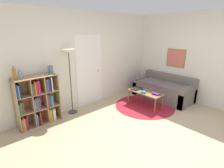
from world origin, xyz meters
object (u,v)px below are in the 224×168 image
object	(u,v)px
bookshelf	(37,101)
floor_lamp	(69,58)
bottle_left	(14,74)
couch	(164,90)
laptop	(137,89)
bowl	(144,92)
vase_on_shelf	(50,70)
cup	(151,90)
bottle_middle	(20,75)
coffee_table	(145,93)

from	to	relation	value
bookshelf	floor_lamp	xyz separation A→B (m)	(0.86, -0.01, 0.90)
bookshelf	bottle_left	xyz separation A→B (m)	(-0.37, -0.00, 0.70)
couch	laptop	size ratio (longest dim) A/B	5.05
bowl	laptop	bearing A→B (deg)	71.38
floor_lamp	vase_on_shelf	xyz separation A→B (m)	(-0.48, 0.01, -0.22)
bottle_left	laptop	bearing A→B (deg)	-13.41
bottle_left	vase_on_shelf	bearing A→B (deg)	0.23
bookshelf	cup	xyz separation A→B (m)	(2.76, -1.13, -0.09)
laptop	cup	world-z (taller)	cup
floor_lamp	laptop	xyz separation A→B (m)	(1.77, -0.70, -1.01)
cup	bottle_middle	bearing A→B (deg)	159.90
floor_lamp	coffee_table	xyz separation A→B (m)	(1.76, -1.03, -1.07)
bowl	vase_on_shelf	distance (m)	2.50
floor_lamp	vase_on_shelf	bearing A→B (deg)	178.41
bookshelf	laptop	world-z (taller)	bookshelf
bowl	vase_on_shelf	world-z (taller)	vase_on_shelf
vase_on_shelf	floor_lamp	bearing A→B (deg)	-1.59
bottle_middle	vase_on_shelf	world-z (taller)	bottle_middle
laptop	bottle_middle	xyz separation A→B (m)	(-2.89, 0.70, 0.79)
bottle_left	coffee_table	bearing A→B (deg)	-19.25
cup	bookshelf	bearing A→B (deg)	157.83
floor_lamp	coffee_table	distance (m)	2.30
vase_on_shelf	bowl	bearing A→B (deg)	-26.61
bowl	bottle_left	world-z (taller)	bottle_left
laptop	coffee_table	bearing A→B (deg)	-91.64
couch	bottle_middle	size ratio (longest dim) A/B	7.94
cup	bottle_middle	distance (m)	3.31
bowl	bottle_left	xyz separation A→B (m)	(-2.88, 1.06, 0.80)
floor_lamp	couch	size ratio (longest dim) A/B	0.93
coffee_table	bottle_left	xyz separation A→B (m)	(-2.99, 1.04, 0.88)
laptop	vase_on_shelf	world-z (taller)	vase_on_shelf
vase_on_shelf	coffee_table	bearing A→B (deg)	-25.06
bookshelf	cup	size ratio (longest dim) A/B	15.19
laptop	cup	bearing A→B (deg)	-71.96
coffee_table	cup	bearing A→B (deg)	-29.15
bookshelf	vase_on_shelf	xyz separation A→B (m)	(0.38, -0.00, 0.68)
bookshelf	bottle_middle	world-z (taller)	bottle_middle
bookshelf	cup	distance (m)	2.98
couch	vase_on_shelf	bearing A→B (deg)	161.70
couch	bowl	bearing A→B (deg)	-179.34
coffee_table	bottle_middle	xyz separation A→B (m)	(-2.88, 1.03, 0.85)
couch	bowl	xyz separation A→B (m)	(-1.06, -0.01, 0.18)
laptop	bottle_left	world-z (taller)	bottle_left
laptop	bottle_left	xyz separation A→B (m)	(-3.00, 0.71, 0.82)
floor_lamp	bottle_middle	size ratio (longest dim) A/B	7.41
bottle_middle	couch	bearing A→B (deg)	-15.12
couch	bottle_middle	world-z (taller)	bottle_middle
floor_lamp	vase_on_shelf	world-z (taller)	floor_lamp
bookshelf	vase_on_shelf	world-z (taller)	vase_on_shelf
couch	laptop	world-z (taller)	couch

